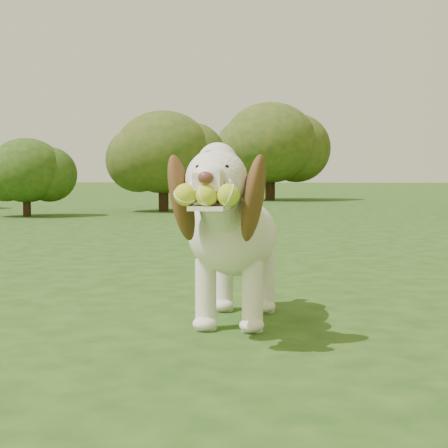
{
  "coord_description": "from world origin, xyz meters",
  "views": [
    {
      "loc": [
        0.27,
        -2.79,
        0.68
      ],
      "look_at": [
        0.06,
        0.24,
        0.46
      ],
      "focal_mm": 60.0,
      "sensor_mm": 36.0,
      "label": 1
    }
  ],
  "objects": [
    {
      "name": "shrub_a",
      "position": [
        -3.43,
        8.09,
        0.68
      ],
      "size": [
        1.12,
        1.12,
        1.16
      ],
      "color": "#382314",
      "rests_on": "ground"
    },
    {
      "name": "dog",
      "position": [
        0.09,
        0.48,
        0.42
      ],
      "size": [
        0.48,
        1.22,
        0.79
      ],
      "rotation": [
        0.0,
        0.0,
        -0.11
      ],
      "color": "white",
      "rests_on": "ground"
    },
    {
      "name": "shrub_i",
      "position": [
        0.14,
        14.4,
        1.32
      ],
      "size": [
        2.16,
        2.16,
        2.24
      ],
      "color": "#382314",
      "rests_on": "ground"
    },
    {
      "name": "shrub_b",
      "position": [
        -1.6,
        9.61,
        0.99
      ],
      "size": [
        1.62,
        1.62,
        1.68
      ],
      "color": "#382314",
      "rests_on": "ground"
    },
    {
      "name": "ground",
      "position": [
        0.0,
        0.0,
        0.0
      ],
      "size": [
        80.0,
        80.0,
        0.0
      ],
      "primitive_type": "plane",
      "color": "#1D4112",
      "rests_on": "ground"
    }
  ]
}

